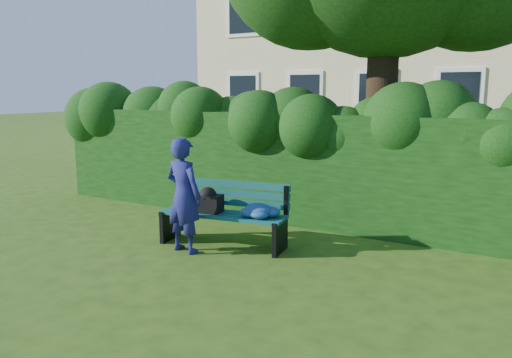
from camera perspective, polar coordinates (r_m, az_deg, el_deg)
The scene contains 4 objects.
ground at distance 6.68m, azimuth -2.63°, elevation -8.84°, with size 80.00×80.00×0.00m, color #294A13.
hedge at distance 8.35m, azimuth 5.54°, elevation 1.33°, with size 10.00×1.00×1.80m.
park_bench at distance 7.00m, azimuth -2.99°, elevation -3.69°, with size 1.86×0.83×0.89m.
man_reading at distance 6.74m, azimuth -8.26°, elevation -1.88°, with size 0.57×0.37×1.56m, color navy.
Camera 1 is at (3.44, -5.30, 2.17)m, focal length 35.00 mm.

